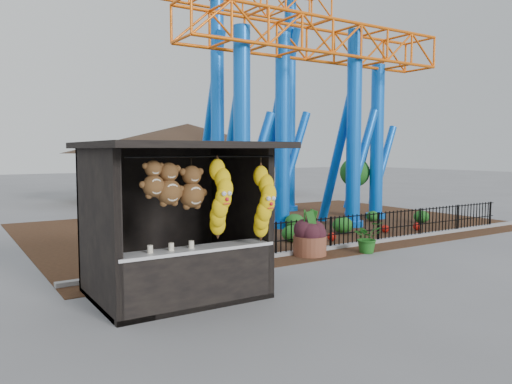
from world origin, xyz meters
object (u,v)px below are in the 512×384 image
roller_coaster (291,63)px  terracotta_planter (310,246)px  potted_plant (367,237)px  prize_booth (180,223)px

roller_coaster → terracotta_planter: 8.94m
roller_coaster → potted_plant: bearing=-105.8°
terracotta_planter → potted_plant: size_ratio=1.02×
prize_booth → roller_coaster: roller_coaster is taller
terracotta_planter → potted_plant: 1.76m
prize_booth → terracotta_planter: 5.22m
potted_plant → roller_coaster: bearing=77.7°
prize_booth → potted_plant: 6.58m
terracotta_planter → prize_booth: bearing=-159.2°
roller_coaster → terracotta_planter: bearing=-121.4°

